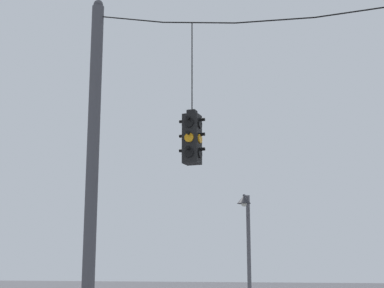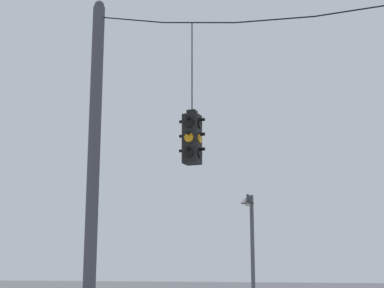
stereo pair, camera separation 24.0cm
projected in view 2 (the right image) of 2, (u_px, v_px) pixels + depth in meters
utility_pole_left at (93, 175)px, 13.35m from camera, size 0.28×0.28×8.55m
traffic_light_near_left_pole at (192, 138)px, 12.63m from camera, size 0.58×0.58×3.21m
street_lamp at (250, 238)px, 17.55m from camera, size 0.41×0.72×4.41m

